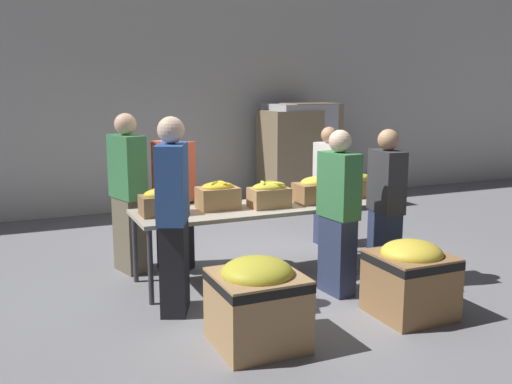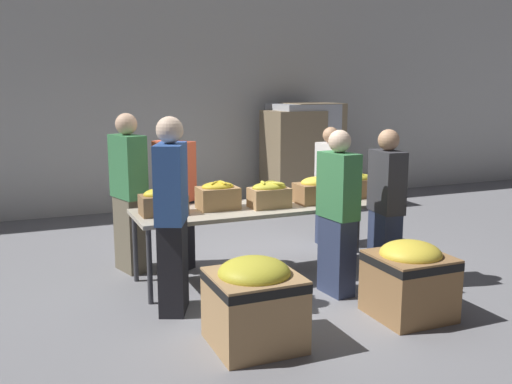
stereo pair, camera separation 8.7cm
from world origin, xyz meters
TOP-DOWN VIEW (x-y plane):
  - ground_plane at (0.00, 0.00)m, footprint 30.00×30.00m
  - wall_back at (0.00, 3.80)m, footprint 16.00×0.08m
  - sorting_table at (0.00, 0.00)m, footprint 2.80×0.80m
  - banana_box_0 at (-1.11, 0.02)m, footprint 0.45×0.33m
  - banana_box_1 at (-0.54, 0.05)m, footprint 0.41×0.29m
  - banana_box_2 at (-0.02, -0.08)m, footprint 0.40×0.28m
  - banana_box_3 at (0.55, -0.06)m, footprint 0.45×0.31m
  - banana_box_4 at (1.08, 0.04)m, footprint 0.49×0.27m
  - volunteer_0 at (-0.84, 0.62)m, footprint 0.43×0.48m
  - volunteer_1 at (0.39, -0.77)m, footprint 0.26×0.45m
  - volunteer_2 at (-1.32, 0.72)m, footprint 0.35×0.51m
  - volunteer_3 at (-1.18, -0.59)m, footprint 0.40×0.52m
  - volunteer_4 at (1.18, 0.76)m, footprint 0.23×0.42m
  - volunteer_5 at (0.98, -0.71)m, footprint 0.26×0.45m
  - donation_bin_0 at (-0.78, -1.50)m, footprint 0.66×0.66m
  - donation_bin_1 at (0.69, -1.50)m, footprint 0.63×0.63m
  - pallet_stack_0 at (1.78, 3.02)m, footprint 0.91×0.91m
  - pallet_stack_1 at (2.01, 3.12)m, footprint 1.03×1.03m
  - pallet_stack_2 at (2.16, 3.07)m, footprint 0.92×0.92m

SIDE VIEW (x-z plane):
  - ground_plane at x=0.00m, z-range 0.00..0.00m
  - donation_bin_1 at x=0.69m, z-range 0.02..0.70m
  - donation_bin_0 at x=-0.78m, z-range 0.02..0.72m
  - sorting_table at x=0.00m, z-range 0.33..1.09m
  - volunteer_4 at x=1.18m, z-range 0.00..1.50m
  - volunteer_5 at x=0.98m, z-range 0.00..1.58m
  - volunteer_1 at x=0.39m, z-range 0.00..1.59m
  - pallet_stack_0 at x=1.78m, z-range -0.01..1.60m
  - volunteer_0 at x=-0.84m, z-range 0.00..1.63m
  - pallet_stack_1 at x=2.01m, z-range -0.01..1.70m
  - pallet_stack_2 at x=2.16m, z-range -0.01..1.71m
  - volunteer_2 at x=-1.32m, z-range -0.01..1.71m
  - volunteer_3 at x=-1.18m, z-range -0.01..1.74m
  - banana_box_0 at x=-1.11m, z-range 0.76..1.02m
  - banana_box_2 at x=-0.02m, z-range 0.75..1.04m
  - banana_box_4 at x=1.08m, z-range 0.75..1.04m
  - banana_box_3 at x=0.55m, z-range 0.75..1.05m
  - banana_box_1 at x=-0.54m, z-range 0.75..1.05m
  - wall_back at x=0.00m, z-range 0.00..4.00m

